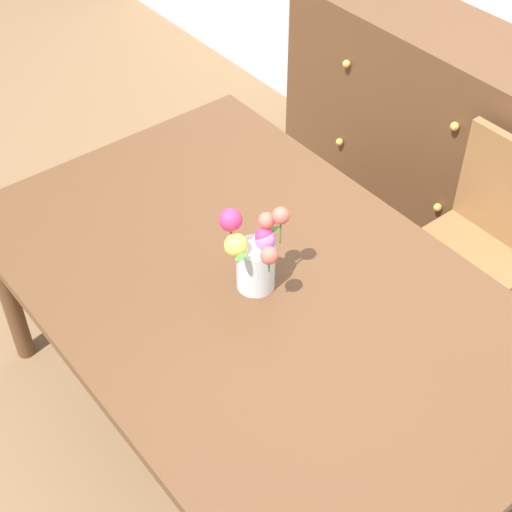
{
  "coord_description": "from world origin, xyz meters",
  "views": [
    {
      "loc": [
        1.3,
        -1.03,
        2.43
      ],
      "look_at": [
        -0.01,
        0.0,
        0.86
      ],
      "focal_mm": 54.21,
      "sensor_mm": 36.0,
      "label": 1
    }
  ],
  "objects": [
    {
      "name": "dining_table",
      "position": [
        0.0,
        0.0,
        0.67
      ],
      "size": [
        1.88,
        1.19,
        0.74
      ],
      "color": "brown",
      "rests_on": "ground_plane"
    },
    {
      "name": "dresser",
      "position": [
        -0.48,
        1.33,
        0.5
      ],
      "size": [
        1.4,
        0.47,
        1.0
      ],
      "color": "brown",
      "rests_on": "ground_plane"
    },
    {
      "name": "ground_plane",
      "position": [
        0.0,
        0.0,
        0.0
      ],
      "size": [
        12.0,
        12.0,
        0.0
      ],
      "primitive_type": "plane",
      "color": "brown"
    },
    {
      "name": "chair_far",
      "position": [
        0.14,
        0.94,
        0.52
      ],
      "size": [
        0.42,
        0.42,
        0.9
      ],
      "rotation": [
        0.0,
        0.0,
        3.14
      ],
      "color": "olive",
      "rests_on": "ground_plane"
    },
    {
      "name": "flower_vase",
      "position": [
        -0.01,
        -0.0,
        0.87
      ],
      "size": [
        0.22,
        0.21,
        0.28
      ],
      "color": "silver",
      "rests_on": "dining_table"
    }
  ]
}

